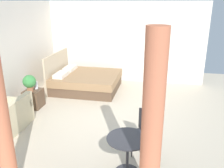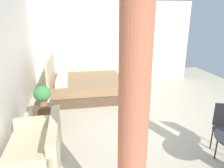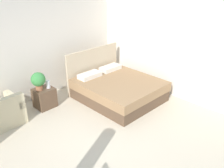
{
  "view_description": "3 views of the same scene",
  "coord_description": "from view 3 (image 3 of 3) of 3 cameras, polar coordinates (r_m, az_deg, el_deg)",
  "views": [
    {
      "loc": [
        -5.57,
        -1.15,
        2.84
      ],
      "look_at": [
        0.61,
        0.02,
        0.65
      ],
      "focal_mm": 38.59,
      "sensor_mm": 36.0,
      "label": 1
    },
    {
      "loc": [
        -4.28,
        1.53,
        2.34
      ],
      "look_at": [
        0.35,
        0.61,
        0.8
      ],
      "focal_mm": 33.49,
      "sensor_mm": 36.0,
      "label": 2
    },
    {
      "loc": [
        -2.59,
        -2.91,
        3.16
      ],
      "look_at": [
        0.79,
        0.41,
        0.98
      ],
      "focal_mm": 39.04,
      "sensor_mm": 36.0,
      "label": 3
    }
  ],
  "objects": [
    {
      "name": "ground_plane",
      "position": [
        5.02,
        -3.11,
        -14.48
      ],
      "size": [
        9.05,
        8.62,
        0.02
      ],
      "primitive_type": "cube",
      "color": "beige"
    },
    {
      "name": "wall_back",
      "position": [
        6.51,
        -20.57,
        7.65
      ],
      "size": [
        9.05,
        0.12,
        2.84
      ],
      "primitive_type": "cube",
      "color": "silver",
      "rests_on": "ground"
    },
    {
      "name": "wall_right",
      "position": [
        6.56,
        16.6,
        8.3
      ],
      "size": [
        0.12,
        5.62,
        2.84
      ],
      "primitive_type": "cube",
      "color": "silver",
      "rests_on": "ground"
    },
    {
      "name": "bed",
      "position": [
        6.61,
        1.15,
        -0.95
      ],
      "size": [
        1.87,
        2.13,
        1.21
      ],
      "color": "brown",
      "rests_on": "ground"
    },
    {
      "name": "nightstand",
      "position": [
        6.44,
        -15.51,
        -3.12
      ],
      "size": [
        0.48,
        0.44,
        0.51
      ],
      "color": "brown",
      "rests_on": "ground"
    },
    {
      "name": "potted_plant",
      "position": [
        6.19,
        -16.89,
        0.89
      ],
      "size": [
        0.35,
        0.35,
        0.46
      ],
      "color": "#935B3D",
      "rests_on": "nightstand"
    },
    {
      "name": "vase",
      "position": [
        6.3,
        -14.75,
        -0.05
      ],
      "size": [
        0.11,
        0.11,
        0.2
      ],
      "color": "silver",
      "rests_on": "nightstand"
    }
  ]
}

